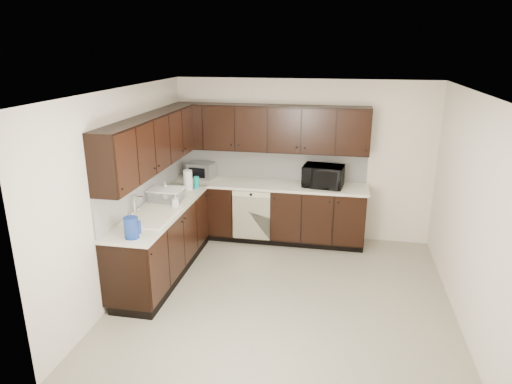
% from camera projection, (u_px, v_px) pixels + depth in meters
% --- Properties ---
extents(floor, '(4.00, 4.00, 0.00)m').
position_uv_depth(floor, '(284.00, 296.00, 5.66)').
color(floor, gray).
rests_on(floor, ground).
extents(ceiling, '(4.00, 4.00, 0.00)m').
position_uv_depth(ceiling, '(288.00, 91.00, 4.89)').
color(ceiling, white).
rests_on(ceiling, wall_back).
extents(wall_back, '(4.00, 0.02, 2.50)m').
position_uv_depth(wall_back, '(302.00, 160.00, 7.14)').
color(wall_back, beige).
rests_on(wall_back, floor).
extents(wall_left, '(0.02, 4.00, 2.50)m').
position_uv_depth(wall_left, '(126.00, 191.00, 5.63)').
color(wall_left, beige).
rests_on(wall_left, floor).
extents(wall_right, '(0.02, 4.00, 2.50)m').
position_uv_depth(wall_right, '(470.00, 213.00, 4.91)').
color(wall_right, beige).
rests_on(wall_right, floor).
extents(wall_front, '(4.00, 0.02, 2.50)m').
position_uv_depth(wall_front, '(252.00, 287.00, 3.41)').
color(wall_front, beige).
rests_on(wall_front, floor).
extents(lower_cabinets, '(3.00, 2.80, 0.90)m').
position_uv_depth(lower_cabinets, '(227.00, 226.00, 6.75)').
color(lower_cabinets, black).
rests_on(lower_cabinets, floor).
extents(countertop, '(3.03, 2.83, 0.04)m').
position_uv_depth(countertop, '(226.00, 194.00, 6.59)').
color(countertop, beige).
rests_on(countertop, lower_cabinets).
extents(backsplash, '(3.00, 2.80, 0.48)m').
position_uv_depth(backsplash, '(216.00, 172.00, 6.75)').
color(backsplash, silver).
rests_on(backsplash, countertop).
extents(upper_cabinets, '(3.00, 2.80, 0.70)m').
position_uv_depth(upper_cabinets, '(220.00, 134.00, 6.44)').
color(upper_cabinets, black).
rests_on(upper_cabinets, wall_back).
extents(dishwasher, '(0.58, 0.04, 0.78)m').
position_uv_depth(dishwasher, '(251.00, 212.00, 6.93)').
color(dishwasher, beige).
rests_on(dishwasher, lower_cabinets).
extents(sink, '(0.54, 0.82, 0.42)m').
position_uv_depth(sink, '(151.00, 221.00, 5.68)').
color(sink, beige).
rests_on(sink, countertop).
extents(microwave, '(0.64, 0.47, 0.33)m').
position_uv_depth(microwave, '(323.00, 176.00, 6.83)').
color(microwave, black).
rests_on(microwave, countertop).
extents(soap_bottle_a, '(0.10, 0.10, 0.18)m').
position_uv_depth(soap_bottle_a, '(176.00, 201.00, 5.94)').
color(soap_bottle_a, gray).
rests_on(soap_bottle_a, countertop).
extents(soap_bottle_b, '(0.11, 0.11, 0.24)m').
position_uv_depth(soap_bottle_b, '(165.00, 190.00, 6.31)').
color(soap_bottle_b, gray).
rests_on(soap_bottle_b, countertop).
extents(toaster_oven, '(0.42, 0.33, 0.25)m').
position_uv_depth(toaster_oven, '(201.00, 171.00, 7.28)').
color(toaster_oven, '#B0B0B2').
rests_on(toaster_oven, countertop).
extents(storage_bin, '(0.46, 0.36, 0.17)m').
position_uv_depth(storage_bin, '(167.00, 195.00, 6.21)').
color(storage_bin, silver).
rests_on(storage_bin, countertop).
extents(blue_pitcher, '(0.21, 0.21, 0.24)m').
position_uv_depth(blue_pitcher, '(131.00, 228.00, 5.01)').
color(blue_pitcher, '#11359C').
rests_on(blue_pitcher, countertop).
extents(teal_tumbler, '(0.09, 0.09, 0.18)m').
position_uv_depth(teal_tumbler, '(197.00, 182.00, 6.77)').
color(teal_tumbler, '#0D968D').
rests_on(teal_tumbler, countertop).
extents(paper_towel_roll, '(0.17, 0.17, 0.29)m').
position_uv_depth(paper_towel_roll, '(188.00, 180.00, 6.70)').
color(paper_towel_roll, white).
rests_on(paper_towel_roll, countertop).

